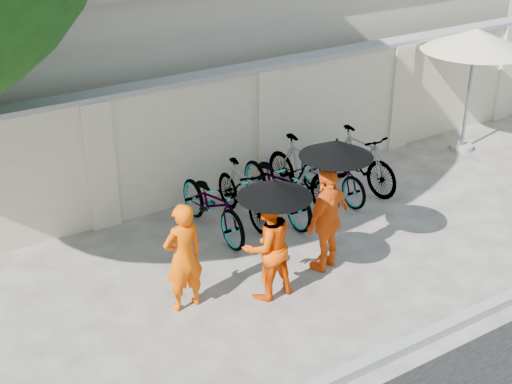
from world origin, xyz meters
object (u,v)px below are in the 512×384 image
monk_left (183,257)px  patio_umbrella (476,41)px  monk_center (267,246)px  monk_right (328,219)px

monk_left → patio_umbrella: 7.30m
monk_left → monk_center: (1.02, -0.34, 0.00)m
monk_left → patio_umbrella: bearing=-168.1°
monk_left → monk_right: monk_right is taller
monk_right → monk_left: bearing=-24.4°
monk_center → patio_umbrella: bearing=-161.3°
monk_center → patio_umbrella: patio_umbrella is taller
monk_right → patio_umbrella: 5.42m
monk_right → patio_umbrella: patio_umbrella is taller
monk_left → monk_right: (2.08, -0.21, 0.03)m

